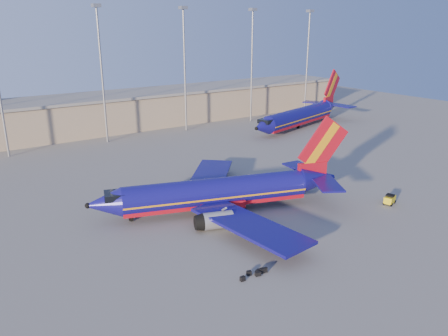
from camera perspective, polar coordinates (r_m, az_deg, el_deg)
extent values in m
plane|color=slate|center=(63.39, 4.05, -4.59)|extent=(220.00, 220.00, 0.00)
cube|color=#9E886D|center=(115.42, -10.15, 7.62)|extent=(120.00, 15.00, 8.00)
cube|color=slate|center=(114.75, -10.27, 9.68)|extent=(122.00, 16.00, 0.60)
cylinder|color=gray|center=(97.45, -15.62, 11.31)|extent=(0.44, 0.44, 28.00)
cube|color=gray|center=(96.97, -16.37, 19.71)|extent=(1.60, 1.60, 0.70)
cylinder|color=gray|center=(105.66, -5.14, 12.37)|extent=(0.44, 0.44, 28.00)
cube|color=gray|center=(105.23, -5.37, 20.13)|extent=(1.60, 1.60, 0.70)
cylinder|color=gray|center=(116.77, 3.64, 12.94)|extent=(0.44, 0.44, 28.00)
cube|color=gray|center=(116.37, 3.79, 19.97)|extent=(1.60, 1.60, 0.70)
cylinder|color=gray|center=(130.01, 10.80, 13.18)|extent=(0.44, 0.44, 28.00)
cube|color=gray|center=(129.66, 11.19, 19.49)|extent=(1.60, 1.60, 0.70)
cylinder|color=navy|center=(59.54, -1.09, -3.15)|extent=(25.09, 11.41, 3.87)
cube|color=#A30D1A|center=(59.90, -1.09, -4.04)|extent=(24.86, 10.72, 1.36)
cube|color=orange|center=(59.63, -1.09, -3.38)|extent=(25.10, 11.45, 0.23)
cone|color=navy|center=(57.68, -15.40, -4.55)|extent=(5.37, 5.04, 3.87)
cube|color=black|center=(57.33, -14.13, -3.51)|extent=(3.23, 3.36, 0.84)
cone|color=navy|center=(64.91, 12.02, -1.39)|extent=(6.37, 5.36, 3.87)
cube|color=#A30D1A|center=(64.08, 11.44, -0.27)|extent=(4.36, 1.90, 2.30)
cube|color=#A30D1A|center=(63.73, 12.81, 2.98)|extent=(7.41, 2.68, 8.35)
cube|color=orange|center=(63.63, 12.64, 2.97)|extent=(5.00, 1.99, 6.55)
cube|color=navy|center=(67.51, 10.32, 0.00)|extent=(3.81, 6.99, 0.23)
cube|color=navy|center=(61.61, 13.26, -1.97)|extent=(6.06, 7.37, 0.23)
cube|color=navy|center=(68.59, -1.89, -1.08)|extent=(14.73, 15.56, 0.37)
cube|color=navy|center=(52.29, 3.32, -7.43)|extent=(6.92, 16.68, 0.37)
cube|color=#A30D1A|center=(60.19, -0.60, -4.35)|extent=(7.23, 5.82, 1.05)
cylinder|color=gray|center=(64.76, -3.45, -2.93)|extent=(4.26, 3.25, 2.20)
cylinder|color=gray|center=(55.03, -0.82, -6.83)|extent=(4.26, 3.25, 2.20)
cylinder|color=gray|center=(58.65, -12.04, -6.29)|extent=(0.32, 0.32, 1.15)
cylinder|color=black|center=(58.74, -12.03, -6.51)|extent=(0.72, 0.46, 0.67)
cylinder|color=black|center=(63.25, -0.37, -4.16)|extent=(1.01, 0.82, 0.88)
cylinder|color=black|center=(58.46, 1.13, -6.10)|extent=(1.01, 0.82, 0.88)
cylinder|color=navy|center=(110.69, 9.73, 6.68)|extent=(26.87, 11.04, 4.12)
cube|color=#A30D1A|center=(110.89, 9.70, 6.14)|extent=(26.67, 10.29, 1.45)
cube|color=orange|center=(110.74, 9.72, 6.54)|extent=(26.88, 11.09, 0.25)
cone|color=navy|center=(97.74, 4.98, 5.37)|extent=(5.60, 5.21, 4.12)
cube|color=black|center=(98.67, 5.49, 6.11)|extent=(3.34, 3.50, 0.89)
cone|color=navy|center=(124.70, 13.61, 7.88)|extent=(6.68, 5.51, 4.12)
cube|color=#A30D1A|center=(123.67, 13.47, 8.52)|extent=(4.67, 1.83, 2.45)
cube|color=#A30D1A|center=(124.50, 13.94, 10.36)|extent=(7.98, 2.51, 8.89)
cube|color=orange|center=(124.30, 13.89, 10.36)|extent=(5.37, 1.89, 6.97)
cube|color=navy|center=(125.92, 11.99, 8.37)|extent=(6.24, 7.87, 0.25)
cube|color=navy|center=(122.58, 15.12, 7.89)|extent=(3.75, 7.31, 0.25)
cylinder|color=black|center=(111.20, 9.66, 5.42)|extent=(0.96, 0.96, 1.00)
cube|color=gold|center=(67.03, 20.83, -3.85)|extent=(2.22, 1.66, 0.94)
cube|color=black|center=(66.84, 20.89, -3.40)|extent=(1.20, 1.27, 0.33)
cylinder|color=black|center=(66.66, 20.16, -4.32)|extent=(0.52, 0.31, 0.49)
cylinder|color=black|center=(66.39, 21.00, -4.51)|extent=(0.52, 0.31, 0.49)
cylinder|color=black|center=(68.01, 20.58, -3.92)|extent=(0.52, 0.31, 0.49)
cylinder|color=black|center=(67.74, 21.40, -4.11)|extent=(0.52, 0.31, 0.49)
cube|color=black|center=(45.16, 2.45, -14.24)|extent=(0.53, 0.37, 0.48)
cube|color=black|center=(46.66, 5.37, -13.12)|extent=(0.56, 0.40, 0.53)
cube|color=black|center=(46.06, 4.45, -13.61)|extent=(0.68, 0.53, 0.44)
cube|color=black|center=(46.07, 3.28, -13.54)|extent=(0.56, 0.48, 0.48)
cube|color=black|center=(46.33, 4.39, -13.38)|extent=(0.62, 0.48, 0.47)
cube|color=black|center=(46.55, 5.00, -13.21)|extent=(0.57, 0.49, 0.51)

